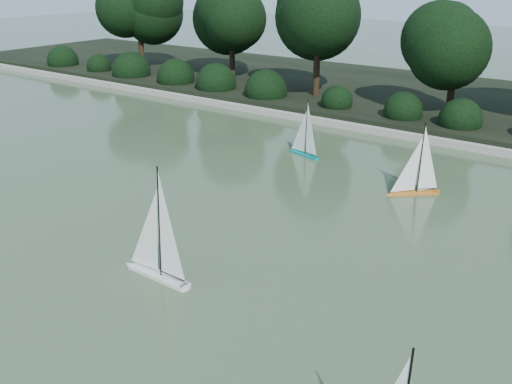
# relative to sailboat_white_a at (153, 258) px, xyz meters

# --- Properties ---
(ground) EXTENTS (80.00, 80.00, 0.00)m
(ground) POSITION_rel_sailboat_white_a_xyz_m (-0.57, -0.44, -0.27)
(ground) COLOR #34482B
(ground) RESTS_ON ground
(pond_coping) EXTENTS (40.00, 0.35, 0.18)m
(pond_coping) POSITION_rel_sailboat_white_a_xyz_m (-0.57, 8.56, -0.18)
(pond_coping) COLOR gray
(pond_coping) RESTS_ON ground
(far_bank) EXTENTS (40.00, 8.00, 0.30)m
(far_bank) POSITION_rel_sailboat_white_a_xyz_m (-0.57, 12.56, -0.12)
(far_bank) COLOR black
(far_bank) RESTS_ON ground
(tree_line) EXTENTS (26.31, 3.93, 4.39)m
(tree_line) POSITION_rel_sailboat_white_a_xyz_m (0.66, 10.99, 2.37)
(tree_line) COLOR black
(tree_line) RESTS_ON ground
(shrub_hedge) EXTENTS (29.10, 1.10, 1.10)m
(shrub_hedge) POSITION_rel_sailboat_white_a_xyz_m (-0.57, 9.46, 0.18)
(shrub_hedge) COLOR black
(shrub_hedge) RESTS_ON ground
(sailboat_white_a) EXTENTS (1.27, 0.22, 1.73)m
(sailboat_white_a) POSITION_rel_sailboat_white_a_xyz_m (0.00, 0.00, 0.00)
(sailboat_white_a) COLOR silver
(sailboat_white_a) RESTS_ON ground
(sailboat_orange) EXTENTS (0.89, 0.85, 1.49)m
(sailboat_orange) POSITION_rel_sailboat_white_a_xyz_m (1.73, 5.03, -0.04)
(sailboat_orange) COLOR orange
(sailboat_orange) RESTS_ON ground
(sailboat_teal) EXTENTS (1.00, 0.42, 1.38)m
(sailboat_teal) POSITION_rel_sailboat_white_a_xyz_m (-1.23, 5.91, -0.06)
(sailboat_teal) COLOR #027D7A
(sailboat_teal) RESTS_ON ground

